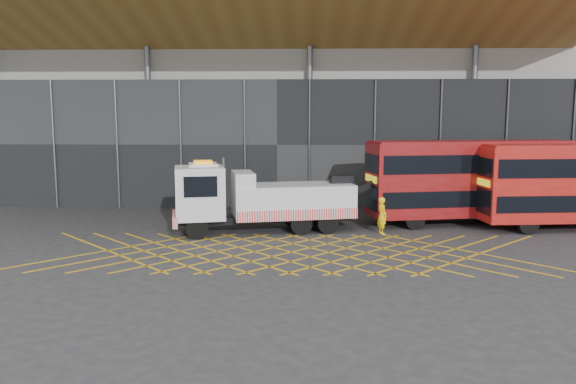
{
  "coord_description": "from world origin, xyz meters",
  "views": [
    {
      "loc": [
        3.82,
        -23.49,
        5.85
      ],
      "look_at": [
        3.0,
        1.5,
        2.4
      ],
      "focal_mm": 35.0,
      "sensor_mm": 36.0,
      "label": 1
    }
  ],
  "objects": [
    {
      "name": "bus_towed",
      "position": [
        12.62,
        6.72,
        2.49
      ],
      "size": [
        11.3,
        4.53,
        4.49
      ],
      "rotation": [
        0.0,
        0.0,
        0.19
      ],
      "color": "maroon",
      "rests_on": "ground_plane"
    },
    {
      "name": "recovery_truck",
      "position": [
        1.43,
        4.1,
        1.7
      ],
      "size": [
        10.6,
        4.46,
        3.69
      ],
      "rotation": [
        0.0,
        0.0,
        0.23
      ],
      "color": "black",
      "rests_on": "ground_plane"
    },
    {
      "name": "road_markings",
      "position": [
        3.2,
        0.0,
        0.01
      ],
      "size": [
        23.16,
        7.16,
        0.01
      ],
      "color": "gold",
      "rests_on": "ground_plane"
    },
    {
      "name": "construction_building",
      "position": [
        1.92,
        18.4,
        8.98
      ],
      "size": [
        55.0,
        23.97,
        18.0
      ],
      "color": "gray",
      "rests_on": "ground_plane"
    },
    {
      "name": "worker",
      "position": [
        7.57,
        3.84,
        0.92
      ],
      "size": [
        0.64,
        0.78,
        1.84
      ],
      "primitive_type": "imported",
      "rotation": [
        0.0,
        0.0,
        1.91
      ],
      "color": "yellow",
      "rests_on": "ground_plane"
    },
    {
      "name": "ground_plane",
      "position": [
        0.0,
        0.0,
        0.0
      ],
      "size": [
        120.0,
        120.0,
        0.0
      ],
      "primitive_type": "plane",
      "color": "#2B2B2D"
    }
  ]
}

